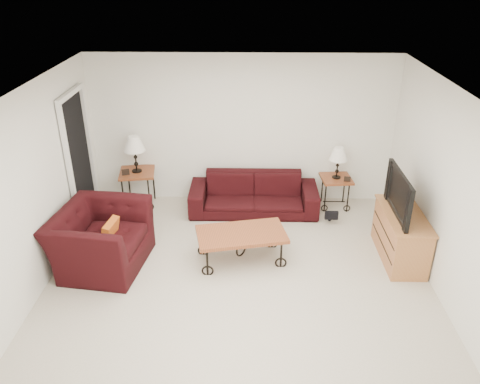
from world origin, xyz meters
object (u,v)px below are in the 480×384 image
Objects in this scene: armchair at (101,239)px; tv_stand at (401,236)px; lamp_left at (135,154)px; television at (406,194)px; side_table_left at (139,188)px; side_table_right at (335,192)px; backpack at (331,210)px; sofa at (254,194)px; coffee_table at (241,247)px; lamp_right at (338,163)px.

tv_stand is (4.11, 0.26, -0.06)m from armchair.
television is (3.96, -1.51, 0.07)m from lamp_left.
television is (3.96, -1.51, 0.69)m from side_table_left.
side_table_right reaches higher than backpack.
television reaches higher than tv_stand.
side_table_right is 1.65m from tv_stand.
sofa is 2.01× the size of television.
side_table_right is at bearing 46.75° from coffee_table.
side_table_left is 2.41m from coffee_table.
side_table_right is at bearing -156.87° from television.
backpack is at bearing -141.68° from television.
side_table_right reaches higher than coffee_table.
television is at bearing -20.89° from lamp_left.
sofa is 3.39× the size of side_table_left.
coffee_table reaches higher than backpack.
tv_stand is at bearing 90.00° from television.
tv_stand reaches higher than coffee_table.
sofa is 1.47m from lamp_right.
side_table_left is at bearing -110.89° from television.
coffee_table is (-1.54, -1.64, -0.58)m from lamp_right.
side_table_left is at bearing 180.00° from lamp_right.
sofa is 3.90× the size of lamp_right.
armchair is 1.21× the size of television.
coffee_table is at bearing -42.85° from lamp_left.
sofa is at bearing -172.51° from side_table_right.
sofa is 1.28m from backpack.
lamp_left is 1.85m from armchair.
side_table_right is at bearing 113.77° from tv_stand.
side_table_left is at bearing 174.71° from sofa.
backpack is (1.23, -0.33, -0.10)m from sofa.
lamp_left is 3.29m from backpack.
backpack is (-0.79, 1.00, -0.79)m from television.
tv_stand is 1.29m from backpack.
television is at bearing -20.89° from side_table_left.
sofa is 2.05m from lamp_left.
side_table_right is (1.37, 0.18, -0.04)m from sofa.
tv_stand is 0.65m from television.
television reaches higher than lamp_left.
lamp_right is (1.37, 0.18, 0.50)m from sofa.
side_table_right is 1.80m from television.
side_table_left is 1.78m from armchair.
backpack is at bearing -15.23° from sofa.
armchair is at bearing -152.78° from side_table_right.
coffee_table is (1.77, -1.64, -0.08)m from side_table_left.
coffee_table is at bearing -133.25° from lamp_right.
armchair is (-0.13, -1.77, 0.10)m from side_table_left.
lamp_left reaches higher than coffee_table.
armchair reaches higher than tv_stand.
backpack is (3.30, 1.26, -0.20)m from armchair.
side_table_left is 0.59× the size of television.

